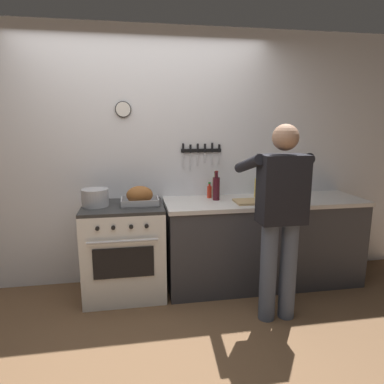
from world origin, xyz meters
TOP-DOWN VIEW (x-y plane):
  - ground_plane at (0.00, 0.00)m, footprint 8.00×8.00m
  - wall_back at (0.00, 1.35)m, footprint 6.00×0.13m
  - counter_block at (1.20, 0.99)m, footprint 2.03×0.65m
  - stove at (-0.22, 0.99)m, footprint 0.76×0.67m
  - person_cook at (1.08, 0.34)m, footprint 0.51×0.63m
  - roasting_pan at (-0.06, 0.98)m, footprint 0.35×0.26m
  - stock_pot at (-0.47, 1.00)m, footprint 0.25×0.25m
  - cutting_board at (1.04, 0.89)m, footprint 0.36×0.24m
  - bottle_cooking_oil at (1.17, 1.11)m, footprint 0.07×0.07m
  - bottle_wine_red at (0.71, 1.05)m, footprint 0.07×0.07m
  - bottle_vinegar at (0.74, 1.21)m, footprint 0.07×0.07m
  - bottle_dish_soap at (1.26, 1.09)m, footprint 0.06×0.06m
  - bottle_hot_sauce at (0.66, 1.17)m, footprint 0.05×0.05m

SIDE VIEW (x-z plane):
  - ground_plane at x=0.00m, z-range 0.00..0.00m
  - stove at x=-0.22m, z-range 0.00..0.90m
  - counter_block at x=1.20m, z-range 0.00..0.90m
  - cutting_board at x=1.04m, z-range 0.90..0.92m
  - person_cook at x=1.08m, z-range 0.12..1.78m
  - bottle_hot_sauce at x=0.66m, z-range 0.89..1.05m
  - stock_pot at x=-0.47m, z-range 0.90..1.06m
  - roasting_pan at x=-0.06m, z-range 0.89..1.07m
  - bottle_dish_soap at x=1.26m, z-range 0.88..1.12m
  - bottle_cooking_oil at x=1.17m, z-range 0.88..1.13m
  - bottle_vinegar at x=0.74m, z-range 0.88..1.15m
  - bottle_wine_red at x=0.71m, z-range 0.88..1.17m
  - wall_back at x=0.00m, z-range 0.00..2.60m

